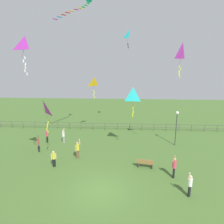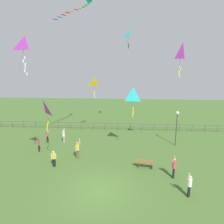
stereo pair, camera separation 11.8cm
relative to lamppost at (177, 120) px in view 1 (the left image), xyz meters
name	(u,v)px [view 1 (the left image)]	position (x,y,z in m)	size (l,w,h in m)	color
ground_plane	(100,191)	(-7.54, -8.96, -2.93)	(80.00, 80.00, 0.00)	#476B2D
lamppost	(177,120)	(0.00, 0.00, 0.00)	(0.36, 0.36, 3.98)	#38383D
park_bench	(145,163)	(-3.92, -5.40, -2.47)	(1.55, 0.67, 0.85)	olive
person_0	(54,158)	(-12.06, -5.73, -2.05)	(0.44, 0.28, 1.53)	black
person_1	(174,166)	(-1.75, -6.83, -1.91)	(0.42, 0.51, 2.04)	black
person_2	(38,144)	(-14.76, -2.70, -2.03)	(0.28, 0.46, 1.79)	black
person_3	(63,135)	(-12.89, -0.12, -2.01)	(0.42, 0.39, 1.84)	#99999E
person_4	(47,135)	(-14.87, -0.06, -2.05)	(0.32, 0.38, 1.53)	black
person_5	(78,149)	(-10.29, -4.00, -1.91)	(0.50, 0.41, 2.04)	brown
person_6	(190,184)	(-1.23, -9.17, -1.97)	(0.41, 0.41, 1.90)	black
kite_0	(182,52)	(-0.91, -3.41, 7.09)	(0.80, 0.66, 3.00)	#B22DB2
kite_1	(43,109)	(-13.03, -4.79, 2.20)	(1.16, 1.19, 3.08)	#B22DB2
kite_2	(26,45)	(-12.65, -7.75, 7.35)	(1.27, 0.90, 2.61)	#B22DB2
kite_3	(130,35)	(-5.29, 5.16, 9.68)	(1.00, 0.99, 2.27)	#19B2B2
kite_4	(95,83)	(-9.56, 3.02, 3.85)	(1.08, 1.10, 2.56)	yellow
kite_5	(133,95)	(-4.97, -1.74, 3.06)	(1.20, 0.93, 2.98)	#19B2B2
streamer_kite	(87,0)	(-9.71, 0.04, 12.33)	(3.00, 4.41, 3.08)	#19B2B2
waterfront_railing	(110,125)	(-7.81, 5.04, -2.30)	(36.04, 0.06, 0.95)	#4C4742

